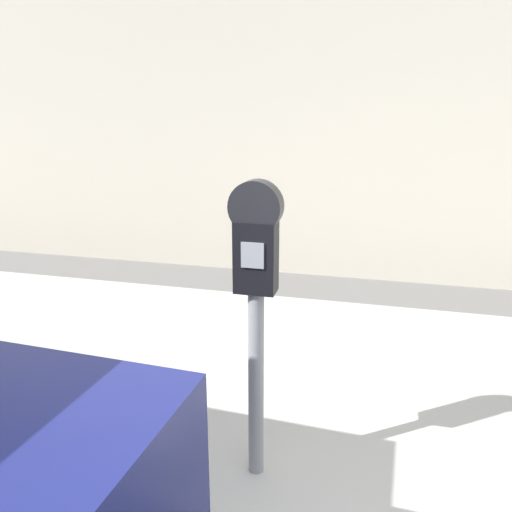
# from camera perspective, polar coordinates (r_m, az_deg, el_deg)

# --- Properties ---
(sidewalk) EXTENTS (24.00, 2.80, 0.10)m
(sidewalk) POSITION_cam_1_polar(r_m,az_deg,el_deg) (3.51, 14.15, -14.52)
(sidewalk) COLOR #BCB7AD
(sidewalk) RESTS_ON ground_plane
(building_facade) EXTENTS (24.00, 0.30, 4.71)m
(building_facade) POSITION_cam_1_polar(r_m,az_deg,el_deg) (5.67, 16.21, 20.98)
(building_facade) COLOR beige
(building_facade) RESTS_ON ground_plane
(parking_meter) EXTENTS (0.23, 0.12, 1.44)m
(parking_meter) POSITION_cam_1_polar(r_m,az_deg,el_deg) (2.21, -0.00, -3.39)
(parking_meter) COLOR gray
(parking_meter) RESTS_ON sidewalk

